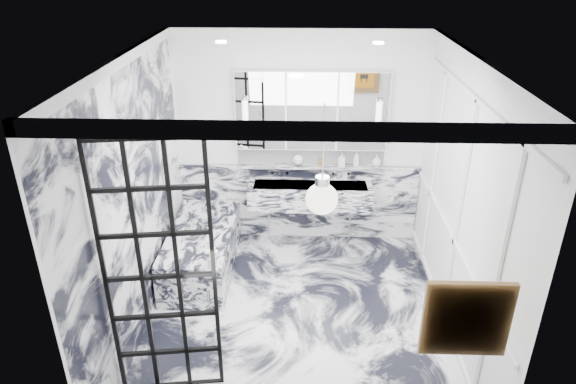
{
  "coord_description": "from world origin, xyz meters",
  "views": [
    {
      "loc": [
        0.07,
        -4.45,
        3.67
      ],
      "look_at": [
        -0.1,
        0.5,
        1.28
      ],
      "focal_mm": 32.0,
      "sensor_mm": 36.0,
      "label": 1
    }
  ],
  "objects_px": {
    "mirror_cabinet": "(312,110)",
    "bathtub": "(202,250)",
    "trough_sink": "(310,195)",
    "crittall_door": "(160,277)"
  },
  "relations": [
    {
      "from": "crittall_door",
      "to": "mirror_cabinet",
      "type": "distance_m",
      "value": 3.05
    },
    {
      "from": "trough_sink",
      "to": "crittall_door",
      "type": "bearing_deg",
      "value": -116.22
    },
    {
      "from": "mirror_cabinet",
      "to": "bathtub",
      "type": "xyz_separation_m",
      "value": [
        -1.32,
        -0.83,
        -1.54
      ]
    },
    {
      "from": "crittall_door",
      "to": "mirror_cabinet",
      "type": "relative_size",
      "value": 1.27
    },
    {
      "from": "trough_sink",
      "to": "mirror_cabinet",
      "type": "height_order",
      "value": "mirror_cabinet"
    },
    {
      "from": "crittall_door",
      "to": "bathtub",
      "type": "relative_size",
      "value": 1.46
    },
    {
      "from": "crittall_door",
      "to": "bathtub",
      "type": "xyz_separation_m",
      "value": [
        -0.07,
        1.89,
        -0.93
      ]
    },
    {
      "from": "mirror_cabinet",
      "to": "trough_sink",
      "type": "bearing_deg",
      "value": -90.0
    },
    {
      "from": "crittall_door",
      "to": "bathtub",
      "type": "distance_m",
      "value": 2.11
    },
    {
      "from": "mirror_cabinet",
      "to": "bathtub",
      "type": "relative_size",
      "value": 1.15
    }
  ]
}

